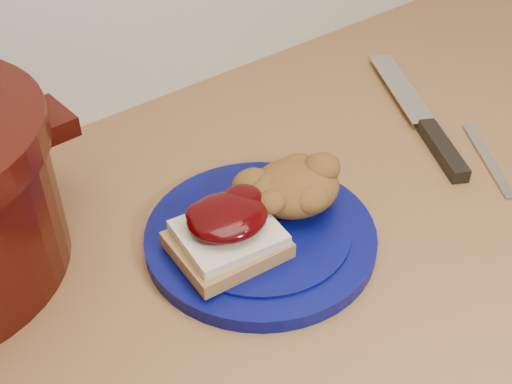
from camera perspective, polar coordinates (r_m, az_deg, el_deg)
plate at (r=0.67m, az=0.41°, el=-3.98°), size 0.28×0.28×0.02m
sandwich at (r=0.62m, az=-2.57°, el=-3.53°), size 0.11×0.10×0.05m
stuffing_mound at (r=0.67m, az=3.46°, el=0.41°), size 0.11×0.10×0.05m
chef_knife at (r=0.85m, az=15.23°, el=5.25°), size 0.17×0.28×0.02m
butter_knife at (r=0.83m, az=19.86°, el=2.86°), size 0.10×0.13×0.00m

